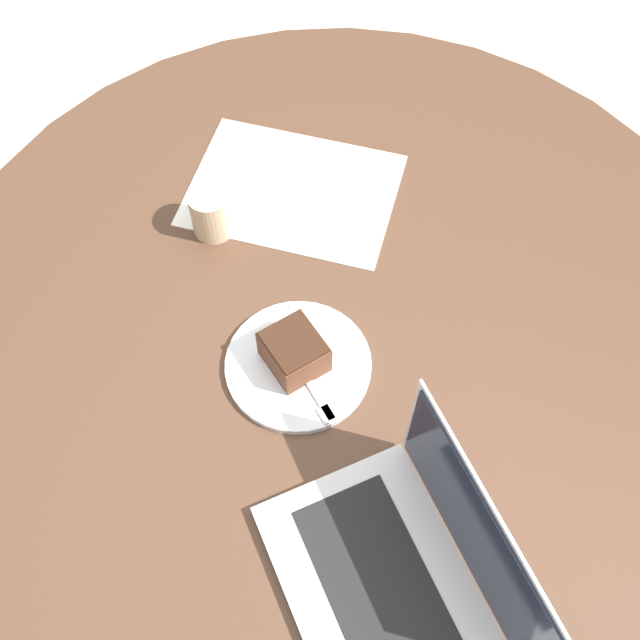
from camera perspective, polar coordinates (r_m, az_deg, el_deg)
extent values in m
plane|color=#B7AD9E|center=(1.93, 1.03, -10.72)|extent=(12.00, 12.00, 0.00)
cylinder|color=#4C3323|center=(1.92, 1.04, -10.61)|extent=(0.50, 0.50, 0.02)
cylinder|color=#4C3323|center=(1.59, 1.24, -6.01)|extent=(0.13, 0.13, 0.71)
cylinder|color=#4C3323|center=(1.26, 1.56, 1.13)|extent=(1.39, 1.39, 0.03)
cube|color=white|center=(1.39, -2.08, 9.87)|extent=(0.44, 0.38, 0.00)
cylinder|color=silver|center=(1.18, -1.66, -3.44)|extent=(0.23, 0.23, 0.01)
cube|color=brown|center=(1.15, -1.98, -2.45)|extent=(0.11, 0.11, 0.06)
cube|color=#351E13|center=(1.12, -2.03, -1.66)|extent=(0.11, 0.10, 0.00)
cube|color=silver|center=(1.16, -1.13, -4.24)|extent=(0.16, 0.08, 0.00)
cube|color=silver|center=(1.13, 0.64, -7.13)|extent=(0.04, 0.04, 0.00)
cylinder|color=#C6AD89|center=(1.31, -8.28, 8.11)|extent=(0.07, 0.07, 0.09)
cube|color=silver|center=(1.07, 4.49, -19.66)|extent=(0.41, 0.37, 0.02)
cube|color=black|center=(1.06, 4.52, -19.56)|extent=(0.31, 0.26, 0.00)
cube|color=silver|center=(0.98, 11.68, -15.17)|extent=(0.29, 0.17, 0.21)
cube|color=black|center=(0.98, 11.47, -15.27)|extent=(0.28, 0.16, 0.19)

